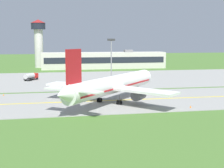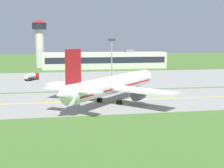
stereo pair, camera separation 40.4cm
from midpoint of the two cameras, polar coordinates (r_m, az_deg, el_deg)
The scene contains 12 objects.
ground_plane at distance 74.89m, azimuth -3.34°, elevation -3.14°, with size 500.00×500.00×0.00m, color #47702D.
taxiway_strip at distance 74.88m, azimuth -3.34°, elevation -3.10°, with size 240.00×28.00×0.10m, color gray.
apron_pad at distance 117.39m, azimuth -1.15°, elevation 0.97°, with size 140.00×52.00×0.10m, color gray.
taxiway_centreline at distance 74.87m, azimuth -3.34°, elevation -3.06°, with size 220.00×0.60×0.01m, color yellow.
airplane_lead at distance 72.73m, azimuth -0.06°, elevation -0.16°, with size 29.78×32.53×12.70m.
service_truck_fuel at distance 116.03m, azimuth -14.45°, elevation 1.37°, with size 5.07×6.12×2.65m.
terminal_building at distance 158.71m, azimuth -1.46°, elevation 4.27°, with size 61.42×9.05×9.28m.
control_tower at distance 168.06m, azimuth -13.12°, elevation 7.96°, with size 7.60×7.60×24.50m.
apron_light_mast at distance 101.51m, azimuth -0.25°, elevation 5.12°, with size 2.40×0.50×14.70m.
traffic_cone_near_edge at distance 87.33m, azimuth -7.26°, elevation -1.39°, with size 0.44×0.44×0.60m, color orange.
traffic_cone_mid_edge at distance 86.47m, azimuth -19.04°, elevation -1.86°, with size 0.44×0.44×0.60m, color orange.
traffic_cone_far_edge at distance 69.38m, azimuth 13.76°, elevation -4.01°, with size 0.44×0.44×0.60m, color orange.
Camera 1 is at (-9.57, -72.84, 14.51)m, focal length 50.90 mm.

